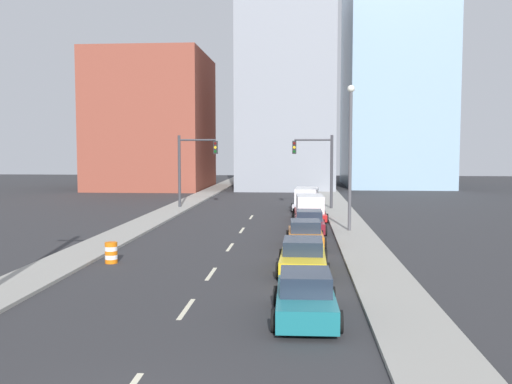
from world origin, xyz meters
TOP-DOWN VIEW (x-y plane):
  - sidewalk_left at (-6.90, 46.06)m, footprint 2.42×92.11m
  - sidewalk_right at (6.90, 46.06)m, footprint 2.42×92.11m
  - lane_stripe_at_8m at (0.00, 8.50)m, footprint 0.16×2.40m
  - lane_stripe_at_14m at (0.00, 13.67)m, footprint 0.16×2.40m
  - lane_stripe_at_20m at (0.00, 20.06)m, footprint 0.16×2.40m
  - lane_stripe_at_26m at (0.00, 26.23)m, footprint 0.16×2.40m
  - lane_stripe_at_33m at (0.00, 33.15)m, footprint 0.16×2.40m
  - building_brick_left at (-15.33, 63.43)m, footprint 14.00×16.00m
  - building_office_center at (1.86, 67.43)m, footprint 12.00×20.00m
  - building_glass_right at (16.43, 71.43)m, footprint 13.00×20.00m
  - traffic_signal_left at (-5.77, 38.93)m, footprint 3.43×0.35m
  - traffic_signal_right at (5.39, 38.93)m, footprint 3.43×0.35m
  - traffic_barrel at (-4.84, 15.51)m, footprint 0.56×0.56m
  - street_lamp at (6.69, 25.78)m, footprint 0.44×0.44m
  - sedan_teal at (3.82, 7.78)m, footprint 2.07×4.44m
  - sedan_yellow at (3.78, 14.42)m, footprint 2.17×4.73m
  - sedan_orange at (3.94, 20.56)m, footprint 2.11×4.29m
  - sedan_maroon at (4.22, 25.76)m, footprint 2.08×4.67m
  - box_truck_red at (4.36, 31.71)m, footprint 2.54×5.56m
  - box_truck_silver at (4.26, 39.06)m, footprint 2.69×6.37m

SIDE VIEW (x-z plane):
  - lane_stripe_at_8m at x=0.00m, z-range 0.00..0.01m
  - lane_stripe_at_14m at x=0.00m, z-range 0.00..0.01m
  - lane_stripe_at_20m at x=0.00m, z-range 0.00..0.01m
  - lane_stripe_at_26m at x=0.00m, z-range 0.00..0.01m
  - lane_stripe_at_33m at x=0.00m, z-range 0.00..0.01m
  - sidewalk_left at x=-6.90m, z-range 0.00..0.14m
  - sidewalk_right at x=6.90m, z-range 0.00..0.14m
  - traffic_barrel at x=-4.84m, z-range 0.00..0.95m
  - sedan_maroon at x=4.22m, z-range -0.06..1.30m
  - sedan_orange at x=3.94m, z-range -0.05..1.34m
  - sedan_yellow at x=3.78m, z-range -0.05..1.33m
  - sedan_teal at x=3.82m, z-range -0.06..1.38m
  - box_truck_red at x=4.36m, z-range -0.04..1.78m
  - box_truck_silver at x=4.26m, z-range -0.03..1.80m
  - traffic_signal_left at x=-5.77m, z-range 0.86..7.14m
  - traffic_signal_right at x=5.39m, z-range 0.86..7.14m
  - street_lamp at x=6.69m, z-range 0.68..9.67m
  - building_brick_left at x=-15.33m, z-range 0.00..17.13m
  - building_office_center at x=1.86m, z-range 0.00..24.95m
  - building_glass_right at x=16.43m, z-range 0.00..39.72m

